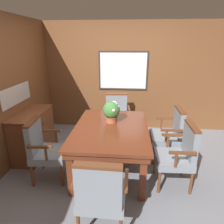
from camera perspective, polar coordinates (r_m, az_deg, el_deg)
The scene contains 10 objects.
ground_plane at distance 3.43m, azimuth 0.19°, elevation -16.35°, with size 14.00×14.00×0.00m, color gray.
wall_back at distance 4.71m, azimuth 2.13°, elevation 9.87°, with size 7.20×0.08×2.45m.
dining_table at distance 3.20m, azimuth -0.23°, elevation -5.85°, with size 1.16×1.61×0.73m.
chair_right_near at distance 3.05m, azimuth 18.68°, elevation -11.01°, with size 0.51×0.57×0.95m.
chair_right_far at distance 3.64m, azimuth 16.24°, elevation -5.58°, with size 0.50×0.56×0.95m.
chair_left_near at distance 3.19m, azimuth -18.80°, elevation -9.56°, with size 0.54×0.58×0.95m.
chair_head_near at distance 2.25m, azimuth -3.19°, elevation -22.10°, with size 0.57×0.51×0.95m.
chair_head_far at distance 4.35m, azimuth 1.31°, elevation -0.63°, with size 0.59×0.54×0.95m.
potted_plant at distance 3.30m, azimuth -0.15°, elevation 0.24°, with size 0.28×0.30×0.36m.
sideboard_cabinet at distance 3.94m, azimuth -21.55°, elevation -5.83°, with size 0.44×1.01×0.83m.
Camera 1 is at (0.23, -2.78, 2.01)m, focal length 32.00 mm.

